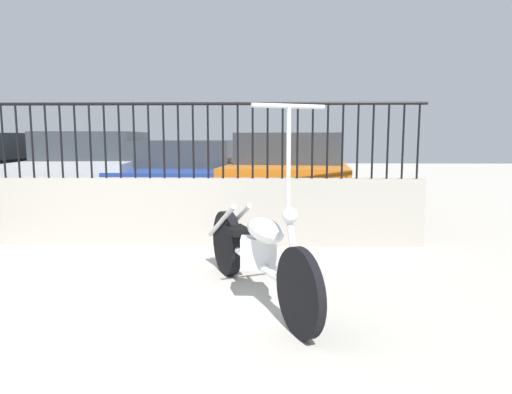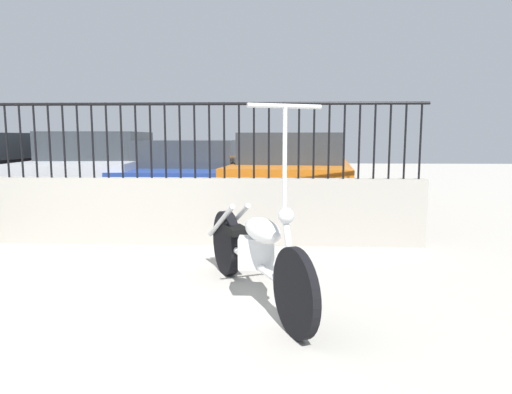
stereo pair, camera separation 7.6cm
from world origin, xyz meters
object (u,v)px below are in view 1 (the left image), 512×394
(car_silver, at_px, (99,170))
(car_blue, at_px, (190,173))
(car_orange, at_px, (291,171))
(motorcycle_white, at_px, (253,248))

(car_silver, bearing_deg, car_blue, -95.05)
(car_orange, bearing_deg, car_silver, 96.16)
(motorcycle_white, distance_m, car_blue, 4.87)
(car_silver, distance_m, car_orange, 3.52)
(car_blue, xyz_separation_m, car_orange, (1.84, 0.00, 0.05))
(car_silver, bearing_deg, car_orange, -95.00)
(car_blue, bearing_deg, motorcycle_white, -163.25)
(car_blue, bearing_deg, car_orange, -88.73)
(motorcycle_white, distance_m, car_silver, 5.56)
(motorcycle_white, relative_size, car_orange, 0.43)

